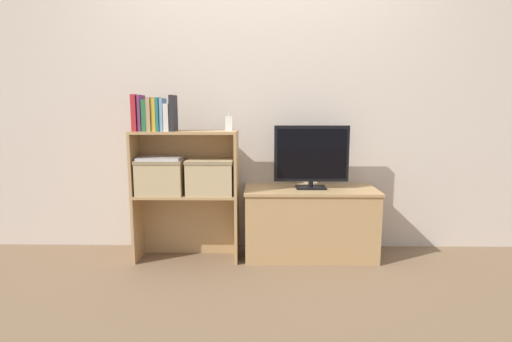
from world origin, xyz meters
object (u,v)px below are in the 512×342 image
at_px(book_crimson, 136,113).
at_px(book_forest, 146,115).
at_px(book_charcoal, 173,113).
at_px(book_plum, 141,113).
at_px(book_teal, 160,114).
at_px(storage_basket_right, 210,176).
at_px(book_skyblue, 163,115).
at_px(book_tan, 151,114).
at_px(book_ivory, 168,117).
at_px(baby_monitor, 229,124).
at_px(tv, 311,155).
at_px(storage_basket_left, 161,175).
at_px(book_mustard, 156,115).
at_px(laptop, 160,158).
at_px(tv_stand, 310,222).

relative_size(book_crimson, book_forest, 1.16).
bearing_deg(book_charcoal, book_plum, 180.00).
height_order(book_teal, storage_basket_right, book_teal).
xyz_separation_m(book_forest, book_skyblue, (0.12, 0.00, 0.00)).
bearing_deg(book_tan, book_ivory, 0.00).
bearing_deg(book_ivory, book_charcoal, 0.00).
relative_size(book_crimson, book_charcoal, 1.02).
bearing_deg(baby_monitor, book_forest, -177.17).
relative_size(book_ivory, storage_basket_right, 0.57).
bearing_deg(tv, storage_basket_right, -173.40).
height_order(baby_monitor, storage_basket_left, baby_monitor).
bearing_deg(book_forest, tv, 4.81).
distance_m(tv, book_forest, 1.23).
bearing_deg(book_forest, book_mustard, 0.00).
bearing_deg(baby_monitor, tv, 6.71).
distance_m(book_plum, storage_basket_left, 0.47).
bearing_deg(book_teal, storage_basket_left, 128.20).
bearing_deg(storage_basket_right, book_teal, -177.73).
bearing_deg(laptop, tv, 4.45).
xyz_separation_m(book_forest, laptop, (0.08, 0.01, -0.31)).
relative_size(book_mustard, book_skyblue, 0.99).
distance_m(book_ivory, storage_basket_right, 0.51).
xyz_separation_m(book_skyblue, baby_monitor, (0.47, 0.03, -0.06)).
distance_m(book_plum, book_charcoal, 0.23).
xyz_separation_m(storage_basket_left, storage_basket_right, (0.36, 0.00, 0.00)).
relative_size(book_tan, book_mustard, 1.04).
xyz_separation_m(book_mustard, baby_monitor, (0.52, 0.03, -0.06)).
distance_m(book_mustard, baby_monitor, 0.52).
height_order(book_crimson, storage_basket_left, book_crimson).
distance_m(baby_monitor, storage_basket_right, 0.40).
height_order(tv_stand, book_forest, book_forest).
bearing_deg(book_ivory, storage_basket_left, 168.56).
distance_m(book_tan, book_charcoal, 0.16).
distance_m(baby_monitor, laptop, 0.56).
relative_size(tv_stand, book_teal, 4.20).
xyz_separation_m(book_forest, book_teal, (0.09, 0.00, 0.01)).
relative_size(book_charcoal, laptop, 0.82).
xyz_separation_m(book_tan, storage_basket_right, (0.41, 0.01, -0.44)).
xyz_separation_m(tv, book_mustard, (-1.12, -0.10, 0.30)).
height_order(tv, storage_basket_right, tv).
distance_m(tv_stand, book_tan, 1.42).
xyz_separation_m(book_mustard, book_charcoal, (0.13, 0.00, 0.01)).
xyz_separation_m(tv, book_ivory, (-1.04, -0.10, 0.28)).
bearing_deg(book_forest, baby_monitor, 2.83).
xyz_separation_m(tv_stand, storage_basket_left, (-1.10, -0.09, 0.37)).
distance_m(book_forest, book_skyblue, 0.12).
bearing_deg(book_teal, book_skyblue, 0.00).
bearing_deg(book_charcoal, book_tan, 180.00).
distance_m(book_mustard, book_charcoal, 0.13).
bearing_deg(book_plum, tv, 4.67).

